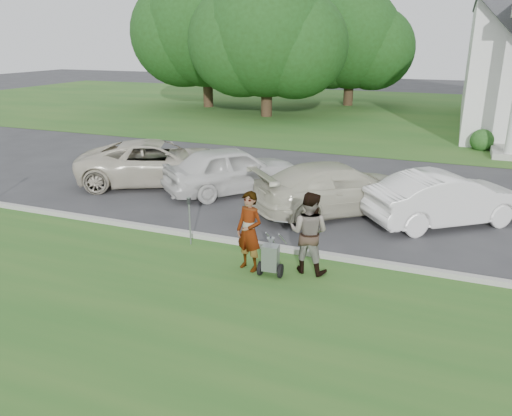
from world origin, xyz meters
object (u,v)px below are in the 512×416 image
Objects in this scene: tree_far at (206,30)px; tree_back at (351,44)px; striping_cart at (271,258)px; car_d at (446,199)px; car_b at (232,169)px; person_right at (309,233)px; car_c at (337,188)px; tree_left at (267,38)px; person_left at (249,232)px; car_a at (158,163)px; parking_meter_near at (190,215)px.

tree_back is (10.00, 5.00, -0.97)m from tree_far.
striping_cart is 0.24× the size of car_d.
car_b is (1.17, -25.16, -3.91)m from tree_back.
striping_cart is 6.68m from car_b.
person_right is 0.40× the size of car_b.
car_c is 3.17m from car_d.
tree_far is 6.07× the size of person_right.
striping_cart is at bearing 40.52° from person_right.
tree_left reaches higher than tree_back.
person_left is 8.09m from car_a.
car_d is at bearing -119.77° from car_a.
person_left is 4.90m from car_c.
car_a is (-3.92, 4.72, -0.02)m from parking_meter_near.
car_d is (12.21, -17.77, -4.35)m from tree_left.
car_c is (9.04, -17.90, -4.34)m from tree_left.
tree_left is 1.85× the size of car_a.
striping_cart is at bearing 162.79° from car_b.
tree_back is 31.00m from person_right.
tree_far is 26.22m from car_c.
car_a is 3.00m from car_b.
tree_far is 29.69m from person_left.
car_a reaches higher than car_d.
striping_cart is 0.58× the size of person_right.
tree_left is 21.99m from car_d.
car_c reaches higher than parking_meter_near.
car_b is (3.00, 0.03, 0.02)m from car_a.
car_c is at bearing -149.68° from car_b.
car_c is at bearing -122.39° from car_a.
person_left is 0.33× the size of car_a.
person_right is (0.72, 0.54, 0.52)m from striping_cart.
tree_far is 2.19× the size of car_c.
car_b is at bearing -46.77° from person_right.
car_d is (3.17, 0.13, -0.01)m from car_c.
person_left reaches higher than car_a.
tree_back reaches higher than person_left.
person_left is at bearing 20.98° from person_right.
car_b is (-2.92, 5.54, -0.12)m from person_left.
person_left is at bearing -61.28° from tree_far.
person_left is (8.08, -22.70, -4.17)m from tree_left.
parking_meter_near is at bearing -74.47° from tree_left.
tree_far is at bearing 114.88° from striping_cart.
tree_left is 8.12× the size of parking_meter_near.
tree_far reaches higher than striping_cart.
parking_meter_near is 7.39m from car_d.
person_right is 0.33× the size of car_a.
striping_cart is (14.66, -25.84, -5.26)m from tree_far.
car_b reaches higher than car_d.
car_a is (-5.92, 5.51, -0.14)m from person_left.
tree_far is at bearing -4.44° from car_a.
tree_left reaches higher than car_d.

